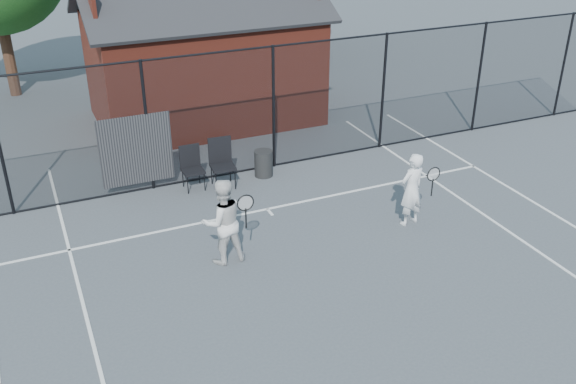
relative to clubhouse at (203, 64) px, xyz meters
name	(u,v)px	position (x,y,z in m)	size (l,w,h in m)	color
ground	(331,283)	(-0.50, -9.00, -1.61)	(80.00, 80.00, 0.00)	#43494D
court_lines	(369,327)	(-0.50, -10.32, -1.60)	(11.02, 18.00, 0.01)	silver
fence	(221,118)	(-0.80, -4.00, -0.16)	(22.04, 3.00, 3.00)	black
clubhouse	(203,64)	(0.00, 0.00, 0.00)	(6.50, 4.36, 4.19)	maroon
player_front	(412,189)	(1.95, -7.74, -0.82)	(0.73, 0.57, 1.56)	white
player_back	(223,222)	(-1.98, -7.53, -0.78)	(0.91, 0.67, 1.66)	silver
chair_left	(193,169)	(-1.65, -4.40, -1.11)	(0.47, 0.49, 0.98)	black
chair_right	(223,165)	(-1.00, -4.57, -1.05)	(0.53, 0.56, 1.11)	black
waste_bin	(264,163)	(0.06, -4.40, -1.29)	(0.43, 0.43, 0.63)	#242424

